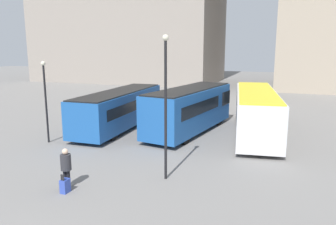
{
  "coord_description": "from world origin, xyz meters",
  "views": [
    {
      "loc": [
        6.81,
        -4.74,
        5.85
      ],
      "look_at": [
        -0.45,
        14.89,
        1.71
      ],
      "focal_mm": 35.0,
      "sensor_mm": 36.0,
      "label": 1
    }
  ],
  "objects_px": {
    "bus_2": "(256,110)",
    "traveler": "(66,164)",
    "suitcase": "(65,186)",
    "lamp_post_1": "(166,98)",
    "lamp_post_0": "(45,95)",
    "bus_0": "(120,108)",
    "bus_1": "(190,108)"
  },
  "relations": [
    {
      "from": "bus_2",
      "to": "lamp_post_1",
      "type": "height_order",
      "value": "lamp_post_1"
    },
    {
      "from": "lamp_post_1",
      "to": "lamp_post_0",
      "type": "bearing_deg",
      "value": 161.99
    },
    {
      "from": "suitcase",
      "to": "lamp_post_0",
      "type": "relative_size",
      "value": 0.16
    },
    {
      "from": "lamp_post_0",
      "to": "bus_0",
      "type": "bearing_deg",
      "value": 65.09
    },
    {
      "from": "bus_1",
      "to": "bus_2",
      "type": "distance_m",
      "value": 4.52
    },
    {
      "from": "lamp_post_0",
      "to": "bus_2",
      "type": "bearing_deg",
      "value": 30.11
    },
    {
      "from": "bus_2",
      "to": "bus_1",
      "type": "bearing_deg",
      "value": 96.18
    },
    {
      "from": "bus_2",
      "to": "suitcase",
      "type": "height_order",
      "value": "bus_2"
    },
    {
      "from": "bus_0",
      "to": "bus_1",
      "type": "height_order",
      "value": "bus_1"
    },
    {
      "from": "bus_2",
      "to": "traveler",
      "type": "bearing_deg",
      "value": 143.23
    },
    {
      "from": "suitcase",
      "to": "lamp_post_1",
      "type": "xyz_separation_m",
      "value": [
        3.36,
        2.8,
        3.43
      ]
    },
    {
      "from": "suitcase",
      "to": "lamp_post_0",
      "type": "distance_m",
      "value": 8.49
    },
    {
      "from": "bus_1",
      "to": "bus_2",
      "type": "xyz_separation_m",
      "value": [
        4.37,
        1.15,
        -0.06
      ]
    },
    {
      "from": "bus_0",
      "to": "traveler",
      "type": "relative_size",
      "value": 6.06
    },
    {
      "from": "bus_0",
      "to": "bus_1",
      "type": "xyz_separation_m",
      "value": [
        5.21,
        0.68,
        0.18
      ]
    },
    {
      "from": "lamp_post_0",
      "to": "lamp_post_1",
      "type": "height_order",
      "value": "lamp_post_1"
    },
    {
      "from": "bus_0",
      "to": "bus_1",
      "type": "bearing_deg",
      "value": -84.42
    },
    {
      "from": "lamp_post_1",
      "to": "traveler",
      "type": "bearing_deg",
      "value": -147.02
    },
    {
      "from": "traveler",
      "to": "bus_1",
      "type": "bearing_deg",
      "value": -11.23
    },
    {
      "from": "bus_0",
      "to": "bus_2",
      "type": "xyz_separation_m",
      "value": [
        9.58,
        1.83,
        0.12
      ]
    },
    {
      "from": "suitcase",
      "to": "bus_2",
      "type": "bearing_deg",
      "value": -26.56
    },
    {
      "from": "lamp_post_0",
      "to": "lamp_post_1",
      "type": "bearing_deg",
      "value": -18.01
    },
    {
      "from": "bus_0",
      "to": "lamp_post_1",
      "type": "bearing_deg",
      "value": -142.27
    },
    {
      "from": "traveler",
      "to": "lamp_post_0",
      "type": "relative_size",
      "value": 0.34
    },
    {
      "from": "bus_0",
      "to": "bus_1",
      "type": "relative_size",
      "value": 1.08
    },
    {
      "from": "suitcase",
      "to": "lamp_post_0",
      "type": "bearing_deg",
      "value": 44.53
    },
    {
      "from": "traveler",
      "to": "suitcase",
      "type": "distance_m",
      "value": 0.9
    },
    {
      "from": "bus_1",
      "to": "suitcase",
      "type": "xyz_separation_m",
      "value": [
        -1.93,
        -11.51,
        -1.39
      ]
    },
    {
      "from": "suitcase",
      "to": "lamp_post_0",
      "type": "height_order",
      "value": "lamp_post_0"
    },
    {
      "from": "traveler",
      "to": "suitcase",
      "type": "bearing_deg",
      "value": -151.06
    },
    {
      "from": "bus_1",
      "to": "suitcase",
      "type": "relative_size",
      "value": 11.66
    },
    {
      "from": "bus_0",
      "to": "suitcase",
      "type": "relative_size",
      "value": 12.59
    }
  ]
}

